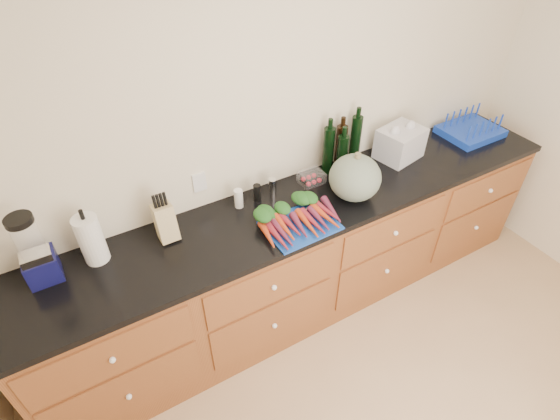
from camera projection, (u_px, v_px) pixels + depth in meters
wall_back at (285, 127)px, 2.69m from camera, size 4.10×0.05×2.60m
cabinets at (308, 257)px, 3.01m from camera, size 3.60×0.64×0.90m
countertop at (311, 204)px, 2.72m from camera, size 3.64×0.62×0.04m
cutting_board at (300, 225)px, 2.52m from camera, size 0.42×0.32×0.01m
carrots at (296, 217)px, 2.53m from camera, size 0.47×0.34×0.07m
squash at (355, 178)px, 2.65m from camera, size 0.32×0.32×0.29m
blender_appliance at (35, 253)px, 2.12m from camera, size 0.16×0.16×0.40m
paper_towel at (91, 239)px, 2.24m from camera, size 0.13×0.13×0.28m
knife_block at (165, 222)px, 2.39m from camera, size 0.11×0.11×0.21m
grinder_salt at (239, 198)px, 2.63m from camera, size 0.05×0.05×0.12m
grinder_pepper at (257, 193)px, 2.68m from camera, size 0.05×0.05×0.11m
canister_chrome at (273, 187)px, 2.72m from camera, size 0.05×0.05×0.12m
tomato_box at (311, 178)px, 2.84m from camera, size 0.15×0.12×0.07m
bottles at (342, 148)px, 2.88m from camera, size 0.29×0.15×0.35m
grocery_bag at (400, 143)px, 3.03m from camera, size 0.33×0.29×0.22m
dish_rack at (471, 130)px, 3.31m from camera, size 0.43×0.34×0.17m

